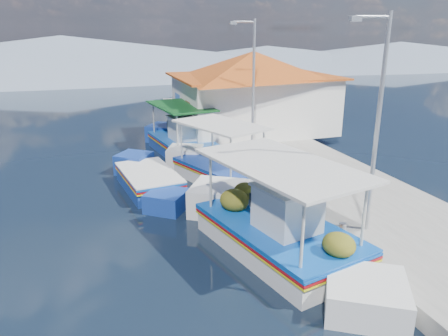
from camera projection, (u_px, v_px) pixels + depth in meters
name	position (u px, v px, depth m)	size (l,w,h in m)	color
ground	(242.00, 316.00, 9.51)	(160.00, 160.00, 0.00)	black
quay	(331.00, 186.00, 16.59)	(5.00, 44.00, 0.50)	#9C9992
bollards	(291.00, 189.00, 15.17)	(0.20, 17.20, 0.30)	#A5A8AD
main_caique	(278.00, 232.00, 12.18)	(3.92, 8.70, 2.94)	silver
caique_green_canopy	(221.00, 171.00, 17.88)	(3.79, 6.74, 2.70)	silver
caique_blue_hull	(149.00, 182.00, 16.96)	(2.39, 6.30, 1.13)	navy
caique_far	(182.00, 143.00, 21.91)	(2.99, 7.66, 2.71)	navy
harbor_building	(253.00, 90.00, 24.03)	(10.49, 10.49, 4.40)	silver
lamp_post_near	(376.00, 116.00, 11.45)	(1.21, 0.14, 6.00)	#A5A8AD
lamp_post_far	(252.00, 79.00, 19.58)	(1.21, 0.14, 6.00)	#A5A8AD
mountain_ridge	(149.00, 58.00, 61.40)	(171.40, 96.00, 5.50)	slate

